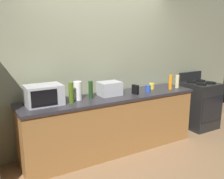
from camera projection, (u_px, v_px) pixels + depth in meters
ground_plane at (126, 160)px, 3.68m from camera, size 8.00×8.00×0.00m
back_wall at (99, 64)px, 4.06m from camera, size 6.40×0.10×2.70m
counter_run at (112, 123)px, 3.91m from camera, size 2.84×0.64×0.90m
stove_range at (199, 105)px, 4.90m from camera, size 0.60×0.61×1.08m
microwave at (44, 95)px, 3.32m from camera, size 0.48×0.35×0.27m
toaster_oven at (110, 89)px, 3.84m from camera, size 0.34×0.26×0.21m
paper_towel_roll at (78, 91)px, 3.56m from camera, size 0.12×0.12×0.27m
cordless_phone at (135, 90)px, 3.90m from camera, size 0.07×0.12×0.15m
bottle_olive_oil at (71, 93)px, 3.39m from camera, size 0.07×0.07×0.29m
bottle_dish_soap at (171, 82)px, 4.24m from camera, size 0.06×0.06×0.25m
bottle_wine at (91, 90)px, 3.64m from camera, size 0.06×0.06×0.26m
bottle_hand_soap at (177, 81)px, 4.35m from camera, size 0.07×0.07×0.23m
mug_yellow at (152, 86)px, 4.28m from camera, size 0.09×0.09×0.10m
mug_blue at (148, 89)px, 4.07m from camera, size 0.09×0.09×0.11m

